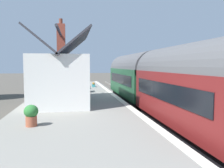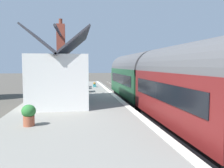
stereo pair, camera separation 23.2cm
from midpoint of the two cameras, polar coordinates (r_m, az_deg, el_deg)
The scene contains 14 objects.
ground_plane at distance 20.10m, azimuth 3.21°, elevation -4.89°, with size 160.00×160.00×0.00m, color #4C473F.
platform at distance 19.58m, azimuth -9.37°, elevation -3.93°, with size 32.00×6.71×0.86m, color gray.
platform_edge_coping at distance 19.76m, azimuth -0.13°, elevation -2.50°, with size 32.00×0.36×0.02m, color beige.
rail_near at distance 20.50m, azimuth 7.65°, elevation -4.54°, with size 52.00×0.08×0.14m, color gray.
rail_far at distance 20.13m, azimuth 3.71°, elevation -4.68°, with size 52.00×0.08×0.14m, color gray.
train at distance 16.23m, azimuth 9.40°, elevation 0.67°, with size 20.09×2.73×4.32m.
station_building at distance 15.55m, azimuth -12.76°, elevation 1.60°, with size 6.70×3.61×5.61m.
bench_near_building at distance 24.66m, azimuth -7.18°, elevation -0.03°, with size 1.40×0.44×0.88m.
bench_platform_end at distance 26.63m, azimuth -7.08°, elevation 0.31°, with size 1.41×0.47×0.88m.
bench_mid_platform at distance 30.54m, azimuth -7.58°, elevation 0.86°, with size 1.41×0.47×0.88m.
bench_by_lamp at distance 21.62m, azimuth -6.51°, elevation -0.67°, with size 1.42×0.49×0.88m.
planter_bench_right at distance 26.51m, azimuth -4.79°, elevation -0.16°, with size 0.81×0.32×0.54m.
planter_edge_far at distance 26.14m, azimuth -14.37°, elevation 0.10°, with size 0.60×0.60×0.83m.
planter_under_sign at distance 10.05m, azimuth -19.76°, elevation -7.01°, with size 0.57×0.57×0.87m.
Camera 1 is at (-19.34, 4.39, 3.32)m, focal length 37.46 mm.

